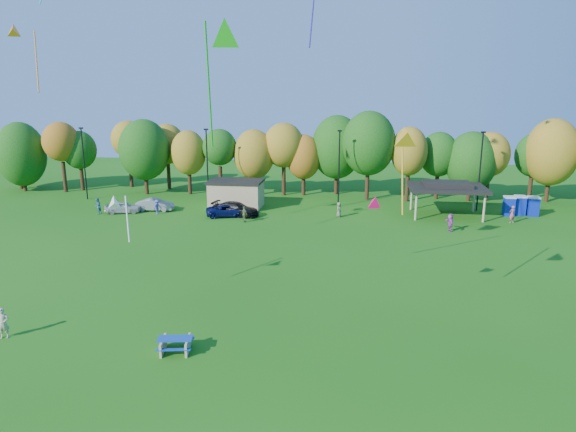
# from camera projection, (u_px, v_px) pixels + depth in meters

# --- Properties ---
(ground) EXTENTS (160.00, 160.00, 0.00)m
(ground) POSITION_uv_depth(u_px,v_px,m) (259.00, 397.00, 23.29)
(ground) COLOR #19600F
(ground) RESTS_ON ground
(tree_line) EXTENTS (93.57, 10.55, 11.15)m
(tree_line) POSITION_uv_depth(u_px,v_px,m) (317.00, 151.00, 65.81)
(tree_line) COLOR black
(tree_line) RESTS_ON ground
(lamp_posts) EXTENTS (64.50, 0.25, 9.09)m
(lamp_posts) POSITION_uv_depth(u_px,v_px,m) (339.00, 166.00, 60.35)
(lamp_posts) COLOR black
(lamp_posts) RESTS_ON ground
(utility_building) EXTENTS (6.30, 4.30, 3.25)m
(utility_building) POSITION_uv_depth(u_px,v_px,m) (236.00, 194.00, 60.76)
(utility_building) COLOR tan
(utility_building) RESTS_ON ground
(pavilion) EXTENTS (8.20, 6.20, 3.77)m
(pavilion) POSITION_uv_depth(u_px,v_px,m) (447.00, 187.00, 56.31)
(pavilion) COLOR tan
(pavilion) RESTS_ON ground
(porta_potties) EXTENTS (3.75, 1.65, 2.18)m
(porta_potties) POSITION_uv_depth(u_px,v_px,m) (521.00, 206.00, 56.90)
(porta_potties) COLOR #0D24AD
(porta_potties) RESTS_ON ground
(picnic_table) EXTENTS (2.05, 1.79, 0.79)m
(picnic_table) POSITION_uv_depth(u_px,v_px,m) (175.00, 344.00, 27.28)
(picnic_table) COLOR tan
(picnic_table) RESTS_ON ground
(kite_flyer) EXTENTS (0.74, 0.60, 1.77)m
(kite_flyer) POSITION_uv_depth(u_px,v_px,m) (3.00, 323.00, 28.70)
(kite_flyer) COLOR tan
(kite_flyer) RESTS_ON ground
(car_a) EXTENTS (4.21, 2.61, 1.34)m
(car_a) POSITION_uv_depth(u_px,v_px,m) (123.00, 207.00, 58.12)
(car_a) COLOR silver
(car_a) RESTS_ON ground
(car_b) EXTENTS (4.35, 1.84, 1.40)m
(car_b) POSITION_uv_depth(u_px,v_px,m) (155.00, 205.00, 59.22)
(car_b) COLOR gray
(car_b) RESTS_ON ground
(car_c) EXTENTS (5.15, 3.40, 1.32)m
(car_c) POSITION_uv_depth(u_px,v_px,m) (228.00, 211.00, 56.54)
(car_c) COLOR #0C134D
(car_c) RESTS_ON ground
(car_d) EXTENTS (5.55, 3.04, 1.52)m
(car_d) POSITION_uv_depth(u_px,v_px,m) (236.00, 209.00, 56.83)
(car_d) COLOR black
(car_d) RESTS_ON ground
(far_person_0) EXTENTS (0.80, 0.69, 1.85)m
(far_person_0) POSITION_uv_depth(u_px,v_px,m) (512.00, 214.00, 53.69)
(far_person_0) COLOR #B8576C
(far_person_0) RESTS_ON ground
(far_person_1) EXTENTS (0.92, 1.73, 1.78)m
(far_person_1) POSITION_uv_depth(u_px,v_px,m) (450.00, 222.00, 50.52)
(far_person_1) COLOR #AD48A7
(far_person_1) RESTS_ON ground
(far_person_2) EXTENTS (0.77, 0.94, 1.82)m
(far_person_2) POSITION_uv_depth(u_px,v_px,m) (98.00, 206.00, 57.60)
(far_person_2) COLOR teal
(far_person_2) RESTS_ON ground
(far_person_3) EXTENTS (1.03, 0.98, 1.72)m
(far_person_3) POSITION_uv_depth(u_px,v_px,m) (244.00, 214.00, 54.01)
(far_person_3) COLOR #606E43
(far_person_3) RESTS_ON ground
(far_person_4) EXTENTS (0.71, 0.92, 1.66)m
(far_person_4) POSITION_uv_depth(u_px,v_px,m) (339.00, 210.00, 56.18)
(far_person_4) COLOR #7D7F57
(far_person_4) RESTS_ON ground
(far_person_5) EXTENTS (1.04, 1.23, 1.65)m
(far_person_5) POSITION_uv_depth(u_px,v_px,m) (157.00, 207.00, 57.56)
(far_person_5) COLOR #564EAD
(far_person_5) RESTS_ON ground
(kite_3) EXTENTS (1.47, 3.33, 5.52)m
(kite_3) POSITION_uv_depth(u_px,v_px,m) (405.00, 135.00, 27.51)
(kite_3) COLOR orange
(kite_4) EXTENTS (2.23, 4.62, 7.62)m
(kite_4) POSITION_uv_depth(u_px,v_px,m) (225.00, 31.00, 28.82)
(kite_4) COLOR #18B618
(kite_5) EXTENTS (1.36, 2.03, 3.35)m
(kite_5) POSITION_uv_depth(u_px,v_px,m) (115.00, 202.00, 32.01)
(kite_5) COLOR silver
(kite_9) EXTENTS (1.11, 1.35, 1.18)m
(kite_9) POSITION_uv_depth(u_px,v_px,m) (375.00, 201.00, 29.62)
(kite_9) COLOR #FF0E66
(kite_12) EXTENTS (1.95, 3.04, 5.32)m
(kite_12) POSITION_uv_depth(u_px,v_px,m) (14.00, 30.00, 38.08)
(kite_12) COLOR orange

